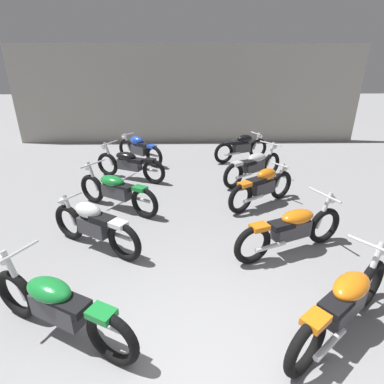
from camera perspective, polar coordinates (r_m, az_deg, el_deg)
The scene contains 11 objects.
back_wall at distance 12.17m, azimuth -0.75°, elevation 17.75°, with size 13.24×0.24×3.60m, color #9E998E.
motorcycle_left_row_0 at distance 3.95m, azimuth -23.97°, elevation -19.03°, with size 1.98×1.14×0.97m.
motorcycle_left_row_1 at distance 5.38m, azimuth -17.99°, elevation -5.92°, with size 1.74×1.12×0.88m.
motorcycle_left_row_2 at distance 6.68m, azimuth -14.10°, elevation 0.30°, with size 1.91×1.23×0.97m.
motorcycle_left_row_3 at distance 8.38m, azimuth -11.74°, elevation 5.24°, with size 2.01×1.09×0.97m.
motorcycle_left_row_4 at distance 9.76m, azimuth -9.91°, elevation 8.00°, with size 1.57×1.36×0.88m.
motorcycle_right_row_0 at distance 4.07m, azimuth 26.78°, elevation -18.21°, with size 1.78×1.42×0.97m.
motorcycle_right_row_1 at distance 5.29m, azimuth 18.30°, elevation -6.55°, with size 2.05×1.02×0.97m.
motorcycle_right_row_2 at distance 6.86m, azimuth 13.18°, elevation 1.08°, with size 1.69×1.20×0.88m.
motorcycle_right_row_3 at distance 8.23m, azimuth 11.59°, elevation 4.93°, with size 1.80×1.39×0.97m.
motorcycle_right_row_4 at distance 9.98m, azimuth 9.35°, elevation 8.37°, with size 1.86×0.87×0.88m.
Camera 1 is at (-0.13, -1.90, 2.98)m, focal length 28.31 mm.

